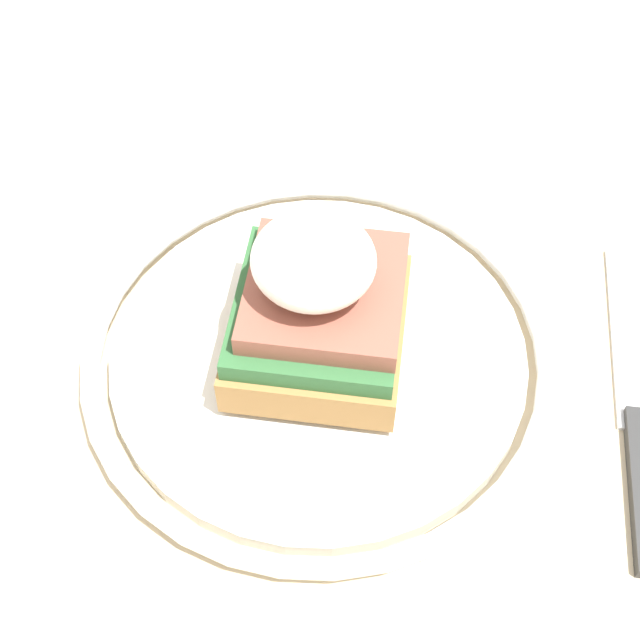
% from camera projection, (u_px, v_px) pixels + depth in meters
% --- Properties ---
extents(dining_table, '(0.99, 0.80, 0.76)m').
position_uv_depth(dining_table, '(380.00, 456.00, 0.55)').
color(dining_table, '#C6B28E').
rests_on(dining_table, ground_plane).
extents(plate, '(0.24, 0.24, 0.02)m').
position_uv_depth(plate, '(320.00, 353.00, 0.44)').
color(plate, silver).
rests_on(plate, dining_table).
extents(sandwich, '(0.08, 0.09, 0.08)m').
position_uv_depth(sandwich, '(320.00, 303.00, 0.41)').
color(sandwich, '#9E703D').
rests_on(sandwich, plate).
extents(fork, '(0.04, 0.16, 0.00)m').
position_uv_depth(fork, '(0.00, 308.00, 0.47)').
color(fork, silver).
rests_on(fork, dining_table).
extents(knife, '(0.02, 0.19, 0.01)m').
position_uv_depth(knife, '(639.00, 421.00, 0.43)').
color(knife, '#2D2D2D').
rests_on(knife, dining_table).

